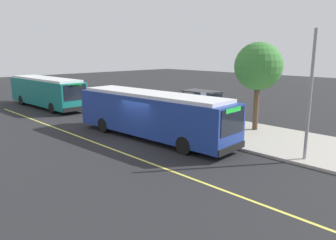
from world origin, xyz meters
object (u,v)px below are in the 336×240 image
(pedestrian_commuter, at_px, (166,110))
(waiting_bench, at_px, (204,117))
(transit_bus_main, at_px, (152,113))
(transit_bus_second, at_px, (46,91))
(route_sign_post, at_px, (203,107))

(pedestrian_commuter, bearing_deg, waiting_bench, 39.44)
(transit_bus_main, distance_m, transit_bus_second, 16.02)
(transit_bus_second, relative_size, pedestrian_commuter, 6.62)
(transit_bus_main, height_order, transit_bus_second, same)
(transit_bus_main, bearing_deg, waiting_bench, 89.79)
(transit_bus_main, relative_size, transit_bus_second, 1.08)
(transit_bus_main, xyz_separation_m, transit_bus_second, (-16.02, 0.20, -0.00))
(waiting_bench, bearing_deg, transit_bus_main, -90.21)
(route_sign_post, height_order, pedestrian_commuter, route_sign_post)
(transit_bus_main, height_order, route_sign_post, same)
(transit_bus_second, height_order, route_sign_post, same)
(transit_bus_main, relative_size, route_sign_post, 4.30)
(transit_bus_main, bearing_deg, pedestrian_commuter, 123.30)
(transit_bus_main, height_order, waiting_bench, transit_bus_main)
(route_sign_post, relative_size, pedestrian_commuter, 1.66)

